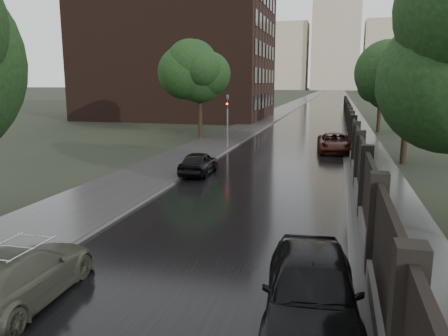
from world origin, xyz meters
TOP-DOWN VIEW (x-y plane):
  - road at (0.00, 190.00)m, footprint 8.00×420.00m
  - sidewalk_left at (-6.00, 190.00)m, footprint 4.00×420.00m
  - verge_right at (5.50, 190.00)m, footprint 3.00×420.00m
  - fence_right at (4.60, 32.01)m, footprint 0.45×75.72m
  - tree_left_far at (-8.00, 30.00)m, footprint 4.25×4.25m
  - tree_right_b at (7.50, 22.00)m, footprint 4.08×4.08m
  - tree_right_c at (7.50, 40.00)m, footprint 4.08×4.08m
  - traffic_light at (-4.30, 24.99)m, footprint 0.16×0.32m
  - brick_building at (-18.00, 52.00)m, footprint 24.00×18.00m
  - stalinist_tower at (0.00, 300.00)m, footprint 92.00×30.00m
  - volga_sedan at (-3.19, 1.47)m, footprint 2.12×4.57m
  - hatchback_left at (-3.60, 15.86)m, footprint 1.55×3.70m
  - car_right_near at (3.18, 2.16)m, footprint 2.26×4.82m
  - car_right_far at (3.40, 25.42)m, footprint 2.64×5.05m

SIDE VIEW (x-z plane):
  - road at x=0.00m, z-range 0.00..0.02m
  - verge_right at x=5.50m, z-range 0.00..0.08m
  - sidewalk_left at x=-6.00m, z-range 0.00..0.16m
  - hatchback_left at x=-3.60m, z-range 0.00..1.25m
  - volga_sedan at x=-3.19m, z-range 0.00..1.29m
  - car_right_far at x=3.40m, z-range 0.00..1.36m
  - car_right_near at x=3.18m, z-range 0.00..1.60m
  - fence_right at x=4.60m, z-range -0.34..2.36m
  - traffic_light at x=-4.30m, z-range 0.40..4.40m
  - tree_right_b at x=7.50m, z-range 1.44..8.46m
  - tree_right_c at x=7.50m, z-range 1.44..8.46m
  - tree_left_far at x=-8.00m, z-range 1.55..8.94m
  - brick_building at x=-18.00m, z-range 0.00..20.00m
  - stalinist_tower at x=0.00m, z-range -41.12..117.88m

